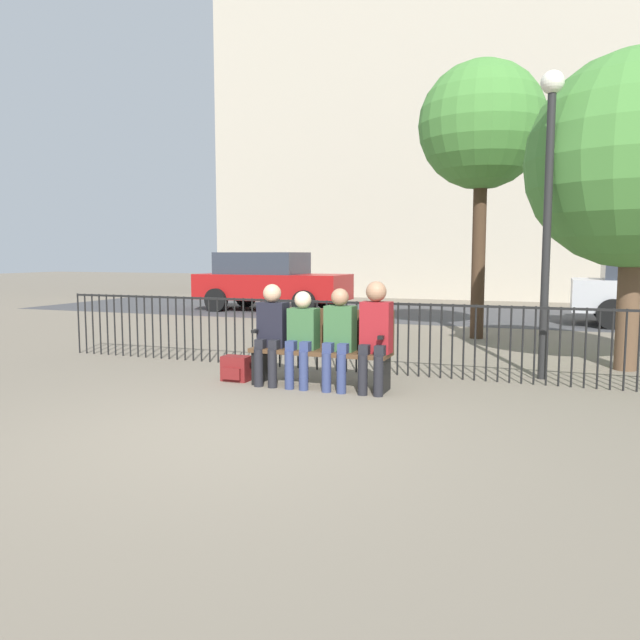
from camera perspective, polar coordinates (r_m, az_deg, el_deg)
ground_plane at (r=5.58m, az=-7.74°, el=-10.33°), size 80.00×80.00×0.00m
park_bench at (r=7.41m, az=0.22°, el=-2.31°), size 1.68×0.45×0.92m
seated_person_0 at (r=7.50m, az=-4.47°, el=-0.76°), size 0.34×0.39×1.21m
seated_person_1 at (r=7.34m, az=-1.67°, el=-1.25°), size 0.34×0.39×1.13m
seated_person_2 at (r=7.18m, az=1.74°, el=-1.23°), size 0.34×0.39×1.18m
seated_person_3 at (r=7.05m, az=5.07°, el=-0.91°), size 0.34×0.39×1.27m
backpack at (r=7.83m, az=-7.69°, el=-4.43°), size 0.34×0.25×0.31m
fence_railing at (r=8.31m, az=2.46°, el=-0.94°), size 9.01×0.03×0.95m
tree_0 at (r=12.17m, az=14.59°, el=16.68°), size 2.29×2.29×5.04m
tree_1 at (r=9.42m, az=26.89°, el=12.80°), size 2.83×2.83×4.21m
lamp_post at (r=8.29m, az=20.20°, el=12.01°), size 0.28×0.28×3.77m
street_surface at (r=16.97m, az=11.95°, el=0.61°), size 24.00×6.00×0.01m
parked_car_0 at (r=17.46m, az=-4.62°, el=3.63°), size 4.20×1.94×1.62m
building_facade at (r=25.66m, az=15.31°, el=20.40°), size 20.00×6.00×16.05m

